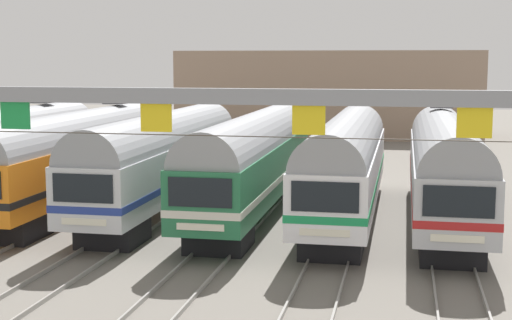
{
  "coord_description": "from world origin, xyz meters",
  "views": [
    {
      "loc": [
        9.06,
        -33.62,
        7.27
      ],
      "look_at": [
        1.7,
        3.22,
        2.2
      ],
      "focal_mm": 52.54,
      "sensor_mm": 36.0,
      "label": 1
    }
  ],
  "objects_px": {
    "commuter_train_orange": "(77,154)",
    "commuter_train_white": "(346,161)",
    "catenary_gantry": "(85,125)",
    "commuter_train_silver": "(163,157)",
    "commuter_train_stainless": "(445,164)",
    "commuter_train_green": "(252,159)"
  },
  "relations": [
    {
      "from": "commuter_train_stainless",
      "to": "catenary_gantry",
      "type": "xyz_separation_m",
      "value": [
        -10.83,
        -13.5,
        2.69
      ]
    },
    {
      "from": "commuter_train_orange",
      "to": "commuter_train_white",
      "type": "distance_m",
      "value": 13.0
    },
    {
      "from": "commuter_train_white",
      "to": "commuter_train_silver",
      "type": "bearing_deg",
      "value": 180.0
    },
    {
      "from": "commuter_train_silver",
      "to": "commuter_train_white",
      "type": "xyz_separation_m",
      "value": [
        8.66,
        0.0,
        0.0
      ]
    },
    {
      "from": "commuter_train_orange",
      "to": "commuter_train_white",
      "type": "relative_size",
      "value": 1.0
    },
    {
      "from": "commuter_train_orange",
      "to": "commuter_train_green",
      "type": "distance_m",
      "value": 8.66
    },
    {
      "from": "commuter_train_orange",
      "to": "commuter_train_white",
      "type": "height_order",
      "value": "commuter_train_orange"
    },
    {
      "from": "catenary_gantry",
      "to": "commuter_train_silver",
      "type": "bearing_deg",
      "value": 99.12
    },
    {
      "from": "commuter_train_orange",
      "to": "catenary_gantry",
      "type": "xyz_separation_m",
      "value": [
        6.5,
        -13.5,
        2.69
      ]
    },
    {
      "from": "commuter_train_stainless",
      "to": "catenary_gantry",
      "type": "bearing_deg",
      "value": -128.74
    },
    {
      "from": "commuter_train_orange",
      "to": "commuter_train_green",
      "type": "xyz_separation_m",
      "value": [
        8.66,
        -0.0,
        -0.0
      ]
    },
    {
      "from": "commuter_train_orange",
      "to": "commuter_train_silver",
      "type": "height_order",
      "value": "commuter_train_orange"
    },
    {
      "from": "commuter_train_orange",
      "to": "commuter_train_silver",
      "type": "xyz_separation_m",
      "value": [
        4.33,
        -0.0,
        -0.0
      ]
    },
    {
      "from": "commuter_train_white",
      "to": "commuter_train_stainless",
      "type": "height_order",
      "value": "commuter_train_stainless"
    },
    {
      "from": "commuter_train_white",
      "to": "catenary_gantry",
      "type": "distance_m",
      "value": 15.22
    },
    {
      "from": "commuter_train_stainless",
      "to": "commuter_train_green",
      "type": "bearing_deg",
      "value": -179.97
    },
    {
      "from": "commuter_train_orange",
      "to": "commuter_train_stainless",
      "type": "relative_size",
      "value": 1.0
    },
    {
      "from": "commuter_train_silver",
      "to": "commuter_train_stainless",
      "type": "bearing_deg",
      "value": 0.02
    },
    {
      "from": "commuter_train_silver",
      "to": "catenary_gantry",
      "type": "height_order",
      "value": "catenary_gantry"
    },
    {
      "from": "commuter_train_silver",
      "to": "commuter_train_green",
      "type": "xyz_separation_m",
      "value": [
        4.33,
        0.0,
        0.0
      ]
    },
    {
      "from": "commuter_train_white",
      "to": "catenary_gantry",
      "type": "xyz_separation_m",
      "value": [
        -6.5,
        -13.49,
        2.69
      ]
    },
    {
      "from": "commuter_train_stainless",
      "to": "commuter_train_white",
      "type": "bearing_deg",
      "value": -179.94
    }
  ]
}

